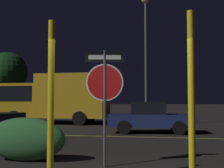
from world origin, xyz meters
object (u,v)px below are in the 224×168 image
at_px(hedge_bush_1, 25,139).
at_px(passing_car_2, 150,117).
at_px(yellow_pole_left, 51,104).
at_px(tree_0, 7,72).
at_px(delivery_truck, 53,97).
at_px(street_lamp, 146,36).
at_px(stop_sign, 105,84).
at_px(yellow_pole_right, 191,99).

relative_size(hedge_bush_1, passing_car_2, 0.51).
xyz_separation_m(yellow_pole_left, tree_0, (-11.09, 18.32, 2.36)).
bearing_deg(delivery_truck, hedge_bush_1, -161.64).
bearing_deg(delivery_truck, passing_car_2, -125.49).
xyz_separation_m(hedge_bush_1, tree_0, (-9.57, 16.16, 3.24)).
relative_size(yellow_pole_left, delivery_truck, 0.40).
bearing_deg(hedge_bush_1, passing_car_2, 70.33).
height_order(delivery_truck, street_lamp, street_lamp).
height_order(stop_sign, passing_car_2, stop_sign).
xyz_separation_m(passing_car_2, street_lamp, (-0.49, 4.08, 4.64)).
height_order(hedge_bush_1, delivery_truck, delivery_truck).
height_order(hedge_bush_1, tree_0, tree_0).
height_order(yellow_pole_left, tree_0, tree_0).
height_order(yellow_pole_left, passing_car_2, yellow_pole_left).
xyz_separation_m(stop_sign, street_lamp, (0.05, 11.64, 3.50)).
xyz_separation_m(yellow_pole_right, delivery_truck, (-7.79, 13.71, 0.20)).
relative_size(stop_sign, tree_0, 0.48).
relative_size(yellow_pole_right, passing_car_2, 0.74).
bearing_deg(stop_sign, yellow_pole_left, -117.84).
xyz_separation_m(hedge_bush_1, street_lamp, (2.10, 11.33, 4.81)).
height_order(stop_sign, street_lamp, street_lamp).
bearing_deg(tree_0, yellow_pole_right, -53.24).
relative_size(stop_sign, yellow_pole_right, 0.87).
distance_m(yellow_pole_left, delivery_truck, 15.11).
distance_m(hedge_bush_1, street_lamp, 12.49).
bearing_deg(tree_0, delivery_truck, -37.04).
bearing_deg(passing_car_2, hedge_bush_1, -24.56).
bearing_deg(yellow_pole_left, street_lamp, 87.56).
xyz_separation_m(yellow_pole_left, hedge_bush_1, (-1.52, 2.17, -0.89)).
relative_size(yellow_pole_right, hedge_bush_1, 1.45).
bearing_deg(hedge_bush_1, tree_0, 120.64).
bearing_deg(street_lamp, hedge_bush_1, -100.50).
relative_size(passing_car_2, street_lamp, 0.51).
relative_size(passing_car_2, delivery_truck, 0.57).
relative_size(stop_sign, street_lamp, 0.33).
bearing_deg(delivery_truck, yellow_pole_right, -150.38).
distance_m(stop_sign, street_lamp, 12.16).
distance_m(delivery_truck, street_lamp, 7.09).
relative_size(hedge_bush_1, street_lamp, 0.26).
bearing_deg(delivery_truck, yellow_pole_left, -158.74).
bearing_deg(yellow_pole_left, passing_car_2, 83.53).
bearing_deg(passing_car_2, delivery_truck, -130.40).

